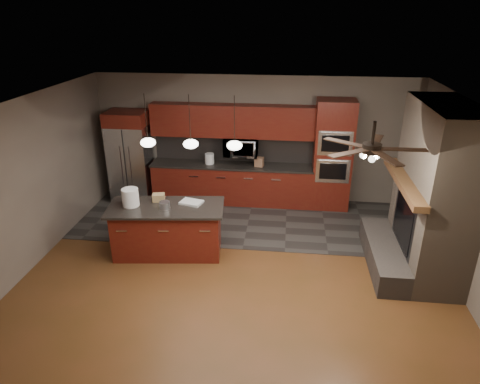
# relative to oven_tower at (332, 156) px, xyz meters

# --- Properties ---
(ground) EXTENTS (7.00, 7.00, 0.00)m
(ground) POSITION_rel_oven_tower_xyz_m (-1.70, -2.69, -1.19)
(ground) COLOR brown
(ground) RESTS_ON ground
(ceiling) EXTENTS (7.00, 6.00, 0.02)m
(ceiling) POSITION_rel_oven_tower_xyz_m (-1.70, -2.69, 1.61)
(ceiling) COLOR white
(ceiling) RESTS_ON back_wall
(back_wall) EXTENTS (7.00, 0.02, 2.80)m
(back_wall) POSITION_rel_oven_tower_xyz_m (-1.70, 0.31, 0.21)
(back_wall) COLOR #6E6358
(back_wall) RESTS_ON ground
(right_wall) EXTENTS (0.02, 6.00, 2.80)m
(right_wall) POSITION_rel_oven_tower_xyz_m (1.80, -2.69, 0.21)
(right_wall) COLOR #6E6358
(right_wall) RESTS_ON ground
(left_wall) EXTENTS (0.02, 6.00, 2.80)m
(left_wall) POSITION_rel_oven_tower_xyz_m (-5.20, -2.69, 0.21)
(left_wall) COLOR #6E6358
(left_wall) RESTS_ON ground
(slate_tile_patch) EXTENTS (7.00, 2.40, 0.01)m
(slate_tile_patch) POSITION_rel_oven_tower_xyz_m (-1.70, -0.89, -1.19)
(slate_tile_patch) COLOR #34322F
(slate_tile_patch) RESTS_ON ground
(fireplace_column) EXTENTS (1.30, 2.10, 2.80)m
(fireplace_column) POSITION_rel_oven_tower_xyz_m (1.34, -2.29, 0.11)
(fireplace_column) COLOR #6E5E4E
(fireplace_column) RESTS_ON ground
(back_cabinetry) EXTENTS (3.59, 0.64, 2.20)m
(back_cabinetry) POSITION_rel_oven_tower_xyz_m (-2.18, 0.05, -0.30)
(back_cabinetry) COLOR #5C1E11
(back_cabinetry) RESTS_ON ground
(oven_tower) EXTENTS (0.80, 0.63, 2.38)m
(oven_tower) POSITION_rel_oven_tower_xyz_m (0.00, 0.00, 0.00)
(oven_tower) COLOR #5C1E11
(oven_tower) RESTS_ON ground
(microwave) EXTENTS (0.73, 0.41, 0.50)m
(microwave) POSITION_rel_oven_tower_xyz_m (-1.98, 0.06, 0.11)
(microwave) COLOR silver
(microwave) RESTS_ON back_cabinetry
(refrigerator) EXTENTS (0.87, 0.75, 2.04)m
(refrigerator) POSITION_rel_oven_tower_xyz_m (-4.45, -0.07, -0.17)
(refrigerator) COLOR silver
(refrigerator) RESTS_ON ground
(kitchen_island) EXTENTS (2.09, 1.13, 0.92)m
(kitchen_island) POSITION_rel_oven_tower_xyz_m (-3.01, -2.33, -0.73)
(kitchen_island) COLOR #5C1E11
(kitchen_island) RESTS_ON ground
(white_bucket) EXTENTS (0.31, 0.31, 0.31)m
(white_bucket) POSITION_rel_oven_tower_xyz_m (-3.62, -2.36, -0.12)
(white_bucket) COLOR white
(white_bucket) RESTS_ON kitchen_island
(paint_can) EXTENTS (0.24, 0.24, 0.12)m
(paint_can) POSITION_rel_oven_tower_xyz_m (-3.01, -2.40, -0.21)
(paint_can) COLOR silver
(paint_can) RESTS_ON kitchen_island
(paint_tray) EXTENTS (0.43, 0.35, 0.04)m
(paint_tray) POSITION_rel_oven_tower_xyz_m (-2.60, -2.15, -0.25)
(paint_tray) COLOR silver
(paint_tray) RESTS_ON kitchen_island
(cardboard_box) EXTENTS (0.24, 0.19, 0.13)m
(cardboard_box) POSITION_rel_oven_tower_xyz_m (-3.20, -2.12, -0.20)
(cardboard_box) COLOR #9A7C4F
(cardboard_box) RESTS_ON kitchen_island
(counter_bucket) EXTENTS (0.23, 0.23, 0.23)m
(counter_bucket) POSITION_rel_oven_tower_xyz_m (-2.67, 0.01, -0.18)
(counter_bucket) COLOR white
(counter_bucket) RESTS_ON back_cabinetry
(counter_box) EXTENTS (0.21, 0.18, 0.20)m
(counter_box) POSITION_rel_oven_tower_xyz_m (-1.56, -0.04, -0.19)
(counter_box) COLOR #8B6248
(counter_box) RESTS_ON back_cabinetry
(pendant_left) EXTENTS (0.26, 0.26, 0.92)m
(pendant_left) POSITION_rel_oven_tower_xyz_m (-3.35, -1.99, 0.77)
(pendant_left) COLOR black
(pendant_left) RESTS_ON ceiling
(pendant_center) EXTENTS (0.26, 0.26, 0.92)m
(pendant_center) POSITION_rel_oven_tower_xyz_m (-2.60, -1.99, 0.77)
(pendant_center) COLOR black
(pendant_center) RESTS_ON ceiling
(pendant_right) EXTENTS (0.26, 0.26, 0.92)m
(pendant_right) POSITION_rel_oven_tower_xyz_m (-1.85, -1.99, 0.77)
(pendant_right) COLOR black
(pendant_right) RESTS_ON ceiling
(ceiling_fan) EXTENTS (1.27, 1.33, 0.41)m
(ceiling_fan) POSITION_rel_oven_tower_xyz_m (0.10, -3.49, 1.27)
(ceiling_fan) COLOR black
(ceiling_fan) RESTS_ON ceiling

